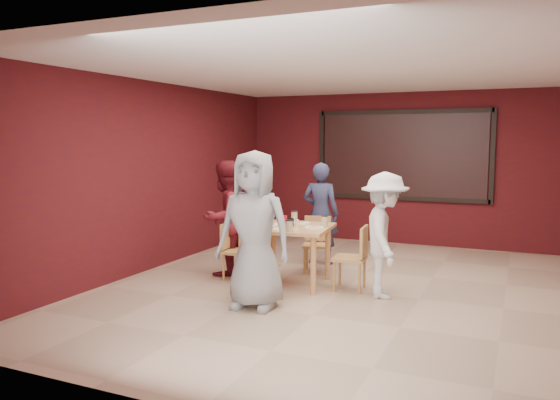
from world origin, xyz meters
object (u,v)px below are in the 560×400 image
at_px(chair_back, 317,241).
at_px(diner_front, 254,230).
at_px(diner_back, 321,213).
at_px(chair_front, 258,263).
at_px(chair_right, 355,254).
at_px(diner_right, 384,235).
at_px(chair_left, 234,247).
at_px(dining_table, 292,234).
at_px(diner_left, 225,218).

distance_m(chair_back, diner_front, 1.99).
bearing_deg(chair_back, diner_back, 104.55).
distance_m(chair_front, chair_back, 1.68).
xyz_separation_m(chair_right, diner_right, (0.41, -0.13, 0.30)).
relative_size(chair_back, diner_back, 0.51).
bearing_deg(chair_front, chair_right, 43.77).
bearing_deg(chair_left, chair_front, -45.48).
height_order(chair_left, chair_right, chair_right).
xyz_separation_m(chair_front, chair_right, (0.95, 0.91, 0.01)).
distance_m(dining_table, chair_back, 0.87).
xyz_separation_m(chair_back, diner_front, (-0.06, -1.94, 0.45)).
xyz_separation_m(diner_back, diner_right, (1.35, -1.42, -0.02)).
height_order(diner_back, diner_left, diner_left).
distance_m(dining_table, diner_right, 1.27).
bearing_deg(diner_front, diner_back, 87.54).
distance_m(dining_table, chair_left, 0.89).
bearing_deg(chair_right, diner_left, 177.74).
xyz_separation_m(chair_left, diner_left, (-0.24, 0.20, 0.38)).
bearing_deg(diner_back, diner_right, 131.40).
relative_size(dining_table, diner_right, 0.71).
relative_size(dining_table, chair_left, 1.40).
bearing_deg(diner_back, chair_left, 58.98).
height_order(dining_table, chair_right, dining_table).
bearing_deg(dining_table, diner_front, -90.12).
bearing_deg(dining_table, chair_left, -176.04).
bearing_deg(chair_left, diner_front, -50.72).
bearing_deg(chair_front, diner_back, 89.86).
distance_m(dining_table, chair_front, 0.88).
xyz_separation_m(chair_front, diner_back, (0.01, 2.19, 0.33)).
xyz_separation_m(chair_right, diner_front, (-0.86, -1.17, 0.44)).
relative_size(chair_left, diner_back, 0.49).
xyz_separation_m(dining_table, diner_back, (-0.08, 1.35, 0.10)).
bearing_deg(diner_right, chair_back, 35.14).
bearing_deg(dining_table, diner_back, 93.42).
relative_size(dining_table, diner_left, 0.67).
xyz_separation_m(chair_back, diner_right, (1.21, -0.90, 0.32)).
relative_size(chair_left, diner_front, 0.43).
bearing_deg(diner_left, chair_back, 133.27).
xyz_separation_m(chair_left, diner_right, (2.12, -0.01, 0.33)).
distance_m(diner_front, diner_left, 1.66).
distance_m(chair_back, diner_back, 0.63).
distance_m(chair_back, chair_left, 1.28).
bearing_deg(diner_front, chair_back, 84.09).
distance_m(chair_front, diner_right, 1.59).
bearing_deg(diner_back, chair_back, 102.43).
xyz_separation_m(dining_table, diner_left, (-1.10, 0.14, 0.13)).
bearing_deg(diner_front, diner_left, 127.16).
height_order(chair_back, diner_back, diner_back).
xyz_separation_m(dining_table, chair_front, (-0.09, -0.84, -0.23)).
xyz_separation_m(dining_table, chair_left, (-0.86, -0.06, -0.25)).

